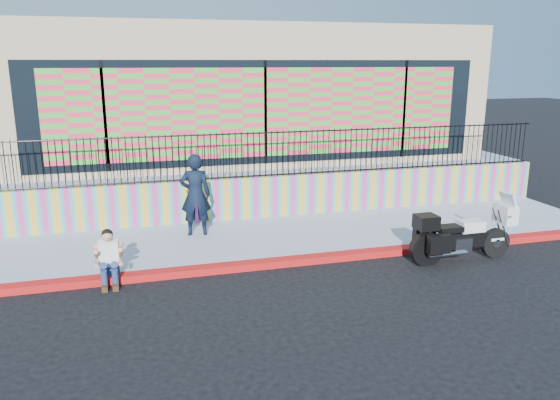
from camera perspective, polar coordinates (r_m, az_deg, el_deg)
name	(u,v)px	position (r m, az deg, el deg)	size (l,w,h in m)	color
ground	(313,262)	(11.86, 3.44, -6.52)	(90.00, 90.00, 0.00)	black
red_curb	(313,259)	(11.84, 3.45, -6.18)	(16.00, 0.30, 0.15)	#AE180C
sidewalk	(291,236)	(13.32, 1.14, -3.80)	(16.00, 3.00, 0.15)	#959CB3
mural_wall	(274,196)	(14.63, -0.65, 0.40)	(16.00, 0.20, 1.10)	#D93992
metal_fence	(274,154)	(14.40, -0.67, 4.85)	(15.80, 0.04, 1.20)	black
elevated_platform	(237,165)	(19.51, -4.53, 3.64)	(16.00, 10.00, 1.25)	#959CB3
storefront_building	(237,91)	(18.99, -4.56, 11.33)	(14.00, 8.06, 4.00)	tan
police_motorcycle	(461,234)	(12.35, 18.36, -3.38)	(2.36, 0.78, 1.47)	black
police_officer	(195,195)	(13.10, -8.83, 0.54)	(0.72, 0.47, 1.97)	black
seated_man	(109,263)	(11.05, -17.43, -6.28)	(0.54, 0.71, 1.06)	navy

